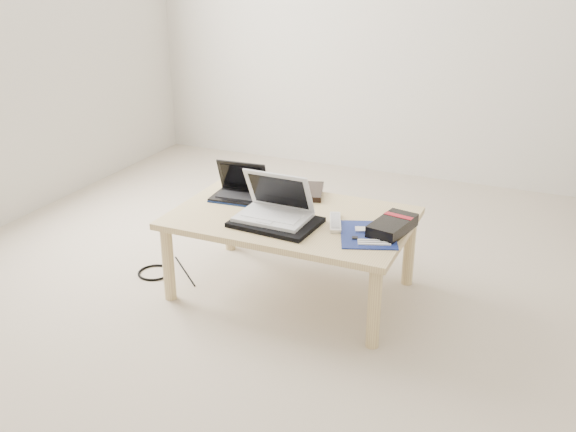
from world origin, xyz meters
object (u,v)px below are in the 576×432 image
at_px(white_laptop, 275,208).
at_px(netbook, 240,190).
at_px(gpu_box, 392,226).
at_px(coffee_table, 291,225).

bearing_deg(white_laptop, netbook, 144.77).
xyz_separation_m(netbook, gpu_box, (0.81, -0.10, -0.01)).
relative_size(coffee_table, netbook, 4.05).
bearing_deg(gpu_box, white_laptop, -169.59).
bearing_deg(coffee_table, netbook, 161.74).
bearing_deg(gpu_box, netbook, 172.65).
bearing_deg(netbook, gpu_box, -7.35).
bearing_deg(coffee_table, white_laptop, -114.45).
xyz_separation_m(coffee_table, gpu_box, (0.48, 0.00, 0.08)).
relative_size(white_laptop, gpu_box, 1.15).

